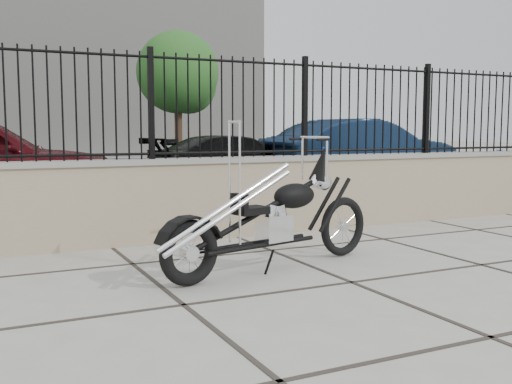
{
  "coord_description": "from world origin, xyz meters",
  "views": [
    {
      "loc": [
        -2.91,
        -4.11,
        1.3
      ],
      "look_at": [
        -0.42,
        1.01,
        0.7
      ],
      "focal_mm": 42.0,
      "sensor_mm": 36.0,
      "label": 1
    }
  ],
  "objects": [
    {
      "name": "iron_fence",
      "position": [
        0.0,
        2.5,
        1.56
      ],
      "size": [
        14.0,
        0.08,
        1.2
      ],
      "primitive_type": "cube",
      "color": "black",
      "rests_on": "retaining_wall"
    },
    {
      "name": "parking_lot",
      "position": [
        0.0,
        12.5,
        0.0
      ],
      "size": [
        30.0,
        30.0,
        0.0
      ],
      "primitive_type": "plane",
      "color": "black",
      "rests_on": "ground"
    },
    {
      "name": "ground_plane",
      "position": [
        0.0,
        0.0,
        0.0
      ],
      "size": [
        90.0,
        90.0,
        0.0
      ],
      "primitive_type": "plane",
      "color": "#99968E",
      "rests_on": "ground"
    },
    {
      "name": "tree_right",
      "position": [
        3.95,
        16.27,
        3.41
      ],
      "size": [
        2.89,
        2.89,
        4.87
      ],
      "rotation": [
        0.0,
        0.0,
        -0.4
      ],
      "color": "#382619",
      "rests_on": "ground_plane"
    },
    {
      "name": "bollard_b",
      "position": [
        2.42,
        4.26,
        0.5
      ],
      "size": [
        0.16,
        0.16,
        1.0
      ],
      "primitive_type": "cylinder",
      "rotation": [
        0.0,
        0.0,
        0.4
      ],
      "color": "blue",
      "rests_on": "ground_plane"
    },
    {
      "name": "bollard_c",
      "position": [
        6.43,
        4.27,
        0.45
      ],
      "size": [
        0.11,
        0.11,
        0.9
      ],
      "primitive_type": "cylinder",
      "rotation": [
        0.0,
        0.0,
        0.01
      ],
      "color": "#0B2EAA",
      "rests_on": "ground_plane"
    },
    {
      "name": "retaining_wall",
      "position": [
        0.0,
        2.5,
        0.48
      ],
      "size": [
        14.0,
        0.36,
        0.96
      ],
      "primitive_type": "cube",
      "color": "gray",
      "rests_on": "ground_plane"
    },
    {
      "name": "car_black",
      "position": [
        2.46,
        7.9,
        0.58
      ],
      "size": [
        4.18,
        2.13,
        1.16
      ],
      "primitive_type": "imported",
      "rotation": [
        0.0,
        0.0,
        1.7
      ],
      "color": "black",
      "rests_on": "parking_lot"
    },
    {
      "name": "background_building",
      "position": [
        0.0,
        26.5,
        4.0
      ],
      "size": [
        22.0,
        6.0,
        8.0
      ],
      "primitive_type": "cube",
      "color": "beige",
      "rests_on": "ground_plane"
    },
    {
      "name": "car_blue",
      "position": [
        5.28,
        7.2,
        0.76
      ],
      "size": [
        4.66,
        1.73,
        1.52
      ],
      "primitive_type": "imported",
      "rotation": [
        0.0,
        0.0,
        1.6
      ],
      "color": "#0F1F38",
      "rests_on": "parking_lot"
    },
    {
      "name": "chopper_motorcycle",
      "position": [
        -0.42,
        0.71,
        0.7
      ],
      "size": [
        2.36,
        0.93,
        1.4
      ],
      "primitive_type": null,
      "rotation": [
        0.0,
        0.0,
        0.23
      ],
      "color": "black",
      "rests_on": "ground_plane"
    }
  ]
}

